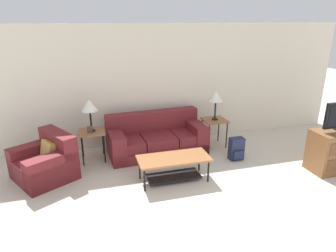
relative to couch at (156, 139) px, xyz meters
The scene contains 10 objects.
wall_back 1.23m from the couch, 60.86° to the left, with size 8.63×0.06×2.60m.
couch is the anchor object (origin of this frame).
armchair 2.21m from the couch, 165.73° to the right, with size 1.25×1.27×0.80m.
coffee_table 1.25m from the couch, 89.76° to the right, with size 1.24×0.55×0.44m.
side_table_left 1.33m from the couch, behind, with size 0.49×0.50×0.61m.
side_table_right 1.33m from the couch, ahead, with size 0.49×0.50×0.61m.
table_lamp_left 1.54m from the couch, behind, with size 0.31×0.31×0.63m.
table_lamp_right 1.55m from the couch, ahead, with size 0.31×0.31×0.63m.
backpack 1.66m from the couch, 28.72° to the right, with size 0.28×0.26×0.46m.
picture_frame 1.40m from the couch, behind, with size 0.10×0.04×0.13m.
Camera 1 is at (-1.70, -2.22, 2.69)m, focal length 32.00 mm.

